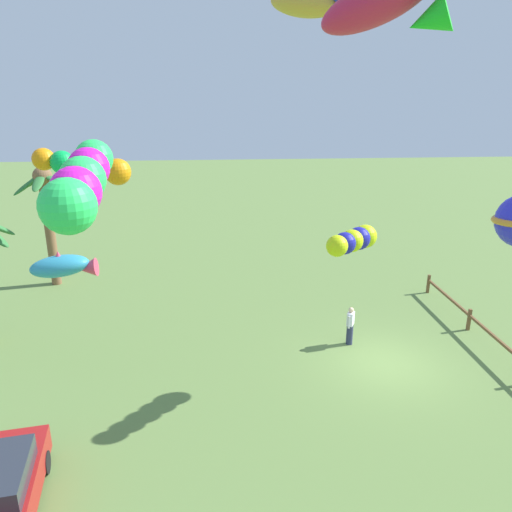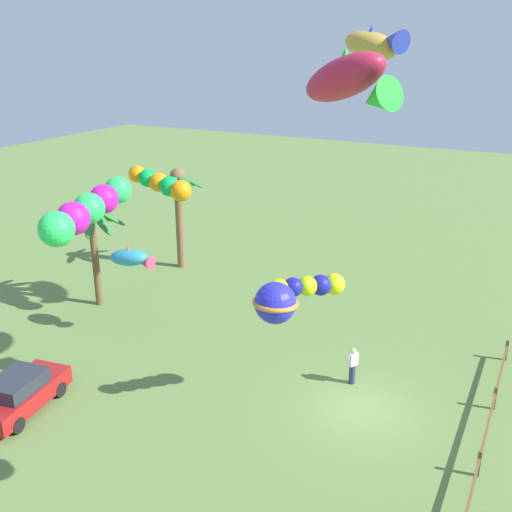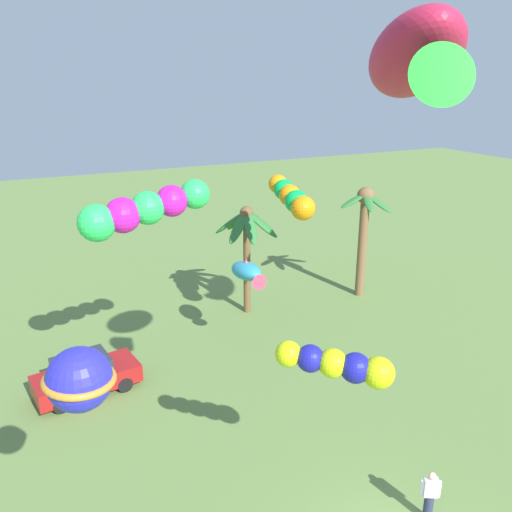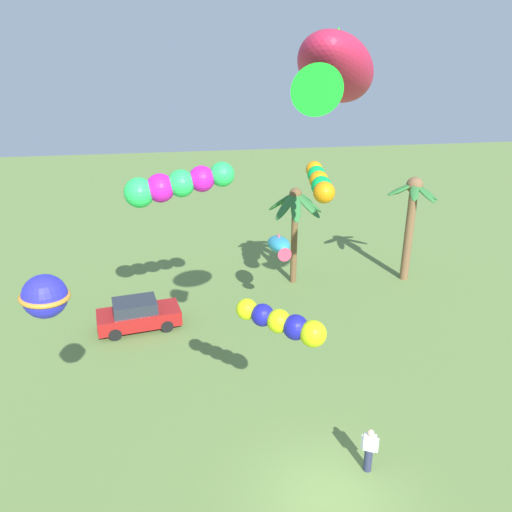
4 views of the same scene
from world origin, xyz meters
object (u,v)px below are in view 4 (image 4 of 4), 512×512
(parked_car_0, at_px, (138,314))
(kite_tube_4, at_px, (320,182))
(spectator_0, at_px, (369,450))
(kite_tube_3, at_px, (176,185))
(kite_tube_1, at_px, (283,323))
(kite_fish_6, at_px, (279,245))
(kite_ball_0, at_px, (45,296))
(palm_tree_1, at_px, (412,208))
(kite_fish_5, at_px, (334,72))
(palm_tree_0, at_px, (296,211))

(parked_car_0, xyz_separation_m, kite_tube_4, (8.60, -0.62, 6.30))
(spectator_0, relative_size, kite_tube_3, 0.36)
(kite_tube_1, relative_size, kite_tube_4, 0.68)
(kite_tube_1, xyz_separation_m, kite_fish_6, (2.06, 9.65, -1.31))
(parked_car_0, bearing_deg, kite_fish_6, 0.64)
(parked_car_0, distance_m, kite_ball_0, 12.87)
(spectator_0, bearing_deg, kite_tube_3, 122.92)
(palm_tree_1, height_order, kite_fish_5, kite_fish_5)
(palm_tree_1, bearing_deg, parked_car_0, -168.23)
(palm_tree_1, bearing_deg, kite_tube_4, -150.41)
(spectator_0, height_order, kite_tube_1, kite_tube_1)
(spectator_0, distance_m, kite_fish_5, 11.31)
(palm_tree_1, distance_m, kite_fish_5, 18.15)
(kite_tube_3, height_order, kite_tube_4, kite_tube_3)
(spectator_0, bearing_deg, kite_tube_1, 161.68)
(kite_ball_0, xyz_separation_m, kite_fish_5, (6.85, 0.80, 4.74))
(parked_car_0, relative_size, kite_tube_1, 1.72)
(kite_tube_4, bearing_deg, kite_fish_5, -106.25)
(spectator_0, distance_m, kite_ball_0, 10.77)
(spectator_0, bearing_deg, kite_fish_6, 93.26)
(parked_car_0, distance_m, spectator_0, 12.90)
(palm_tree_0, relative_size, kite_fish_6, 2.40)
(kite_tube_1, xyz_separation_m, kite_tube_3, (-2.74, 7.46, 2.41))
(kite_ball_0, bearing_deg, palm_tree_0, 56.86)
(parked_car_0, height_order, kite_tube_4, kite_tube_4)
(spectator_0, height_order, kite_ball_0, kite_ball_0)
(kite_tube_4, bearing_deg, parked_car_0, 175.88)
(kite_fish_5, relative_size, kite_fish_6, 1.78)
(kite_tube_3, distance_m, kite_fish_6, 6.45)
(parked_car_0, distance_m, kite_tube_1, 11.61)
(spectator_0, xyz_separation_m, kite_tube_3, (-5.40, 8.34, 6.75))
(palm_tree_0, distance_m, parked_car_0, 10.23)
(parked_car_0, xyz_separation_m, kite_tube_3, (2.15, -2.11, 6.81))
(palm_tree_0, bearing_deg, kite_tube_3, -137.39)
(kite_tube_1, bearing_deg, kite_ball_0, -166.00)
(spectator_0, relative_size, kite_tube_1, 0.66)
(kite_fish_5, bearing_deg, kite_fish_6, 83.61)
(kite_ball_0, xyz_separation_m, kite_fish_6, (8.01, 11.13, -3.40))
(spectator_0, bearing_deg, kite_fish_5, 173.58)
(palm_tree_0, bearing_deg, kite_fish_6, -114.74)
(kite_tube_3, relative_size, kite_fish_6, 1.89)
(kite_fish_6, bearing_deg, kite_ball_0, -125.74)
(kite_fish_5, distance_m, kite_fish_6, 13.21)
(palm_tree_0, xyz_separation_m, kite_fish_6, (-1.78, -3.86, -0.50))
(palm_tree_0, bearing_deg, spectator_0, -94.69)
(palm_tree_0, height_order, kite_tube_4, kite_tube_4)
(kite_fish_6, bearing_deg, kite_tube_4, -22.89)
(palm_tree_0, xyz_separation_m, parked_car_0, (-8.73, -3.94, -3.59))
(palm_tree_0, relative_size, parked_car_0, 1.38)
(kite_tube_4, bearing_deg, kite_fish_6, 157.11)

